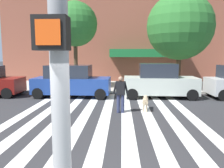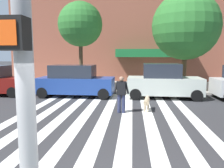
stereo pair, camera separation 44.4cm
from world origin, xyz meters
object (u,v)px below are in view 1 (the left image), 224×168
parked_car_behind_first (71,82)px  street_tree_middle (180,27)px  dog_on_leash (145,101)px  street_tree_nearest (75,24)px  parked_car_third_in_line (159,82)px  pedestrian_dog_walker (121,92)px

parked_car_behind_first → street_tree_middle: size_ratio=0.70×
parked_car_behind_first → dog_on_leash: bearing=-37.8°
street_tree_nearest → parked_car_behind_first: bearing=-84.7°
parked_car_third_in_line → street_tree_nearest: size_ratio=0.70×
parked_car_behind_first → street_tree_middle: bearing=19.0°
parked_car_third_in_line → pedestrian_dog_walker: (-2.34, -3.76, -0.04)m
street_tree_nearest → street_tree_middle: bearing=-2.3°
street_tree_nearest → dog_on_leash: bearing=-53.4°
street_tree_nearest → pedestrian_dog_walker: bearing=-63.0°
pedestrian_dog_walker → street_tree_middle: bearing=56.8°
street_tree_nearest → street_tree_middle: street_tree_middle is taller
street_tree_nearest → street_tree_middle: (7.39, -0.30, -0.23)m
dog_on_leash → pedestrian_dog_walker: bearing=-157.3°
parked_car_third_in_line → pedestrian_dog_walker: bearing=-121.9°
street_tree_middle → dog_on_leash: bearing=-116.9°
parked_car_behind_first → dog_on_leash: (4.22, -3.28, -0.51)m
parked_car_behind_first → parked_car_third_in_line: 5.40m
street_tree_nearest → pedestrian_dog_walker: size_ratio=3.81×
pedestrian_dog_walker → dog_on_leash: (1.16, 0.49, -0.48)m
parked_car_behind_first → dog_on_leash: parked_car_behind_first is taller
street_tree_middle → dog_on_leash: (-2.91, -5.73, -4.08)m
parked_car_behind_first → pedestrian_dog_walker: bearing=-50.8°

